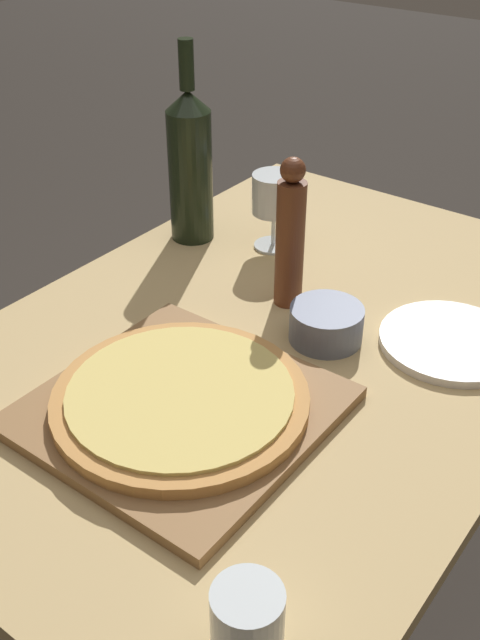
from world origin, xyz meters
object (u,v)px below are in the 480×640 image
(wine_bottle, at_px, (190,164))
(wine_glass, at_px, (274,196))
(small_bowl, at_px, (326,324))
(pepper_mill, at_px, (290,237))
(pizza, at_px, (180,398))

(wine_bottle, bearing_deg, wine_glass, 21.42)
(wine_glass, relative_size, small_bowl, 1.27)
(wine_bottle, relative_size, small_bowl, 3.25)
(wine_bottle, xyz_separation_m, pepper_mill, (0.29, -0.09, -0.03))
(pizza, height_order, wine_glass, wine_glass)
(small_bowl, bearing_deg, pizza, -103.03)
(pizza, relative_size, pepper_mill, 1.37)
(wine_bottle, distance_m, small_bowl, 0.45)
(pizza, relative_size, wine_bottle, 0.94)
(wine_bottle, height_order, wine_glass, wine_bottle)
(pizza, relative_size, small_bowl, 3.04)
(pizza, xyz_separation_m, small_bowl, (0.06, 0.28, -0.00))
(pepper_mill, distance_m, wine_glass, 0.21)
(wine_bottle, bearing_deg, small_bowl, -20.41)
(pepper_mill, bearing_deg, small_bowl, -27.33)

